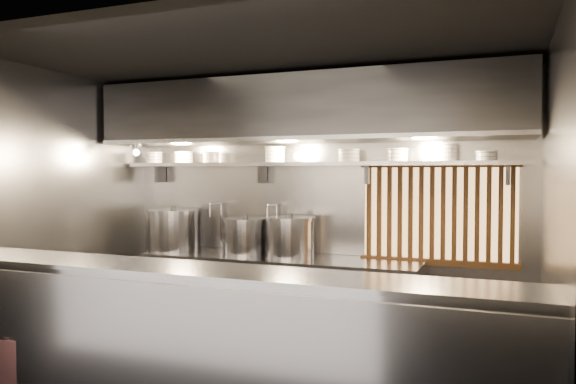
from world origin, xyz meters
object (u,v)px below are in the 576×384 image
Objects in this scene: stock_pot_mid at (173,230)px; stock_pot_right at (290,237)px; pendant_bulb at (298,156)px; stock_pot_left at (245,236)px; heat_lamp at (135,147)px.

stock_pot_mid is 1.43m from stock_pot_right.
pendant_bulb reaches higher than stock_pot_right.
stock_pot_left is at bearing 0.65° from stock_pot_mid.
stock_pot_left is (1.19, 0.32, -0.97)m from heat_lamp.
pendant_bulb is 0.33× the size of stock_pot_left.
stock_pot_left is 0.53m from stock_pot_right.
stock_pot_mid is at bearing -178.36° from pendant_bulb.
stock_pot_left is at bearing -176.90° from pendant_bulb.
stock_pot_left is (-0.61, -0.03, -0.86)m from pendant_bulb.
pendant_bulb is at bearing 1.64° from stock_pot_mid.
heat_lamp is 0.62× the size of stock_pot_left.
stock_pot_mid is (0.29, 0.31, -0.93)m from heat_lamp.
pendant_bulb is at bearing 3.10° from stock_pot_left.
stock_pot_mid reaches higher than stock_pot_left.
stock_pot_mid is at bearing -179.35° from stock_pot_left.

